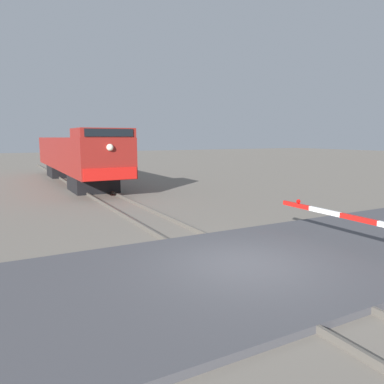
{
  "coord_description": "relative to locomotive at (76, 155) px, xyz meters",
  "views": [
    {
      "loc": [
        -5.34,
        -7.1,
        3.28
      ],
      "look_at": [
        0.8,
        4.23,
        1.36
      ],
      "focal_mm": 34.38,
      "sensor_mm": 36.0,
      "label": 1
    }
  ],
  "objects": [
    {
      "name": "locomotive",
      "position": [
        0.0,
        0.0,
        0.0
      ],
      "size": [
        2.97,
        17.95,
        3.77
      ],
      "color": "black",
      "rests_on": "ground_plane"
    },
    {
      "name": "ground_plane",
      "position": [
        0.0,
        -20.28,
        -2.0
      ],
      "size": [
        160.0,
        160.0,
        0.0
      ],
      "primitive_type": "plane",
      "color": "slate"
    },
    {
      "name": "rail_track_right",
      "position": [
        0.72,
        -20.28,
        -1.92
      ],
      "size": [
        0.08,
        80.0,
        0.15
      ],
      "primitive_type": "cube",
      "color": "#59544C",
      "rests_on": "ground_plane"
    },
    {
      "name": "road_surface",
      "position": [
        0.0,
        -20.28,
        -1.92
      ],
      "size": [
        36.0,
        6.05,
        0.15
      ],
      "primitive_type": "cube",
      "color": "#47474C",
      "rests_on": "ground_plane"
    },
    {
      "name": "rail_track_left",
      "position": [
        -0.72,
        -20.28,
        -1.92
      ],
      "size": [
        0.08,
        80.0,
        0.15
      ],
      "primitive_type": "cube",
      "color": "#59544C",
      "rests_on": "ground_plane"
    }
  ]
}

